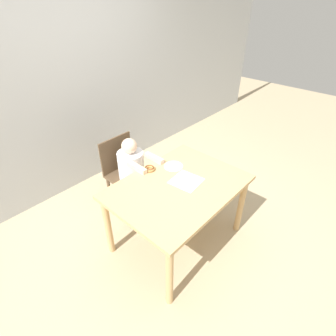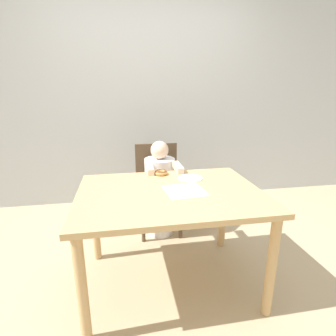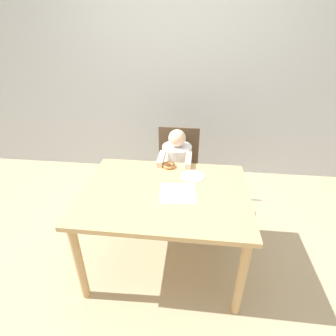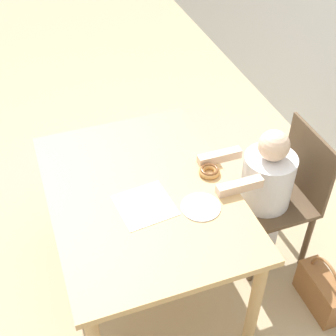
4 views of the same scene
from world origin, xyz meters
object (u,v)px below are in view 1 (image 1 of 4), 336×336
Objects in this scene: chair at (126,173)px; handbag at (152,177)px; child_figure at (132,177)px; donut at (149,168)px.

chair is 2.44× the size of handbag.
child_figure is 8.53× the size of donut.
child_figure is 0.43m from donut.
chair is 0.12m from child_figure.
chair is at bearing 85.02° from donut.
child_figure is at bearing -90.00° from chair.
chair reaches higher than handbag.
donut is (-0.04, -0.44, 0.28)m from chair.
handbag is at bearing 19.86° from child_figure.
chair is 7.87× the size of donut.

